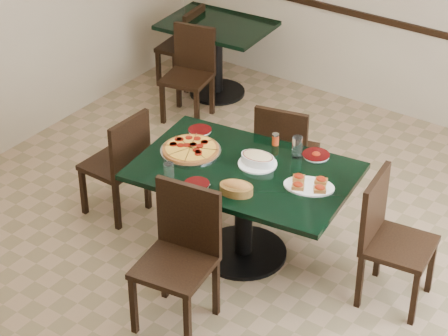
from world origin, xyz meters
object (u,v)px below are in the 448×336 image
Objects in this scene: chair_near at (181,249)px; chair_left at (121,160)px; back_chair_near at (191,68)px; chair_far at (284,150)px; lasagna_casserole at (258,159)px; bruschetta_platter at (309,184)px; chair_right at (388,233)px; main_table at (244,191)px; back_chair_left at (186,43)px; pepperoni_pizza at (191,149)px; bread_basket at (236,188)px; back_table at (217,45)px.

chair_left is at bearing 139.77° from chair_near.
chair_far is at bearing -39.59° from back_chair_near.
lasagna_casserole is 0.68× the size of bruschetta_platter.
back_chair_near reaches higher than lasagna_casserole.
back_chair_near is 2.22m from lasagna_casserole.
chair_near is 1.04× the size of chair_right.
main_table is 1.08m from chair_left.
chair_right is at bearing -38.95° from back_chair_near.
chair_near is 2.86m from back_chair_near.
chair_right is at bearing 140.46° from chair_far.
chair_right is 1.16× the size of back_chair_left.
chair_near is 2.22× the size of pepperoni_pizza.
back_chair_near is at bearing 33.44° from back_chair_left.
lasagna_casserole is (1.11, 0.21, 0.30)m from chair_left.
pepperoni_pizza is at bearing 30.67° from back_chair_left.
bread_basket is (2.17, -2.31, 0.33)m from back_chair_left.
back_chair_near reaches higher than back_table.
bread_basket reaches higher than bruschetta_platter.
chair_near reaches higher than bread_basket.
chair_far is at bearing 99.40° from lasagna_casserole.
back_chair_near is 3.14× the size of lasagna_casserole.
main_table is 1.99× the size of back_chair_left.
chair_left is at bearing 155.95° from bread_basket.
pepperoni_pizza is at bearing 52.50° from chair_far.
chair_far is 1.10× the size of back_chair_left.
chair_right is 3.55× the size of bread_basket.
bread_basket is at bearing -82.72° from lasagna_casserole.
chair_right is at bearing 34.91° from chair_near.
chair_left is at bearing 178.39° from main_table.
lasagna_casserole reaches higher than bruschetta_platter.
bruschetta_platter is at bearing 27.13° from bread_basket.
chair_near is 1.30m from chair_left.
back_table is at bearing 120.70° from pepperoni_pizza.
chair_left reaches higher than back_chair_left.
chair_near is at bearing -94.90° from lasagna_casserole.
chair_far is at bearing 91.54° from main_table.
back_chair_near is at bearing -41.01° from chair_far.
back_table is 1.08× the size of chair_near.
chair_far is 1.09m from bread_basket.
back_table is at bearing 118.92° from bruschetta_platter.
chair_far reaches higher than back_table.
pepperoni_pizza is at bearing -170.33° from lasagna_casserole.
chair_left is 1.02× the size of back_chair_near.
chair_far is at bearing 87.42° from bread_basket.
chair_near reaches higher than chair_right.
bread_basket reaches higher than back_chair_left.
main_table is 1.65× the size of chair_near.
bruschetta_platter is at bearing -46.80° from back_chair_near.
lasagna_casserole reaches higher than pepperoni_pizza.
back_chair_left is (-2.05, 2.03, -0.11)m from main_table.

